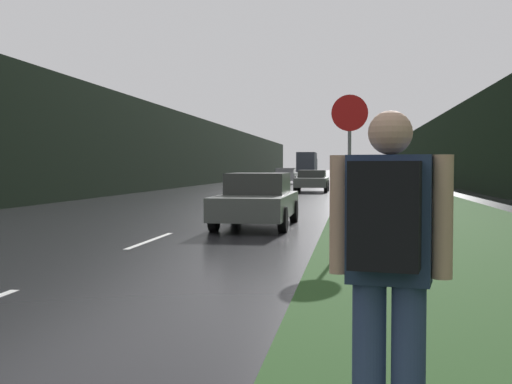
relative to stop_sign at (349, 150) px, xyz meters
name	(u,v)px	position (x,y,z in m)	size (l,w,h in m)	color
grass_verge	(390,192)	(2.37, 26.14, -1.88)	(6.00, 240.00, 0.02)	#26471E
lane_stripe_c	(151,240)	(-4.14, -0.18, -1.88)	(0.12, 3.00, 0.01)	silver
lane_stripe_d	(219,215)	(-4.14, 6.82, -1.88)	(0.12, 3.00, 0.01)	silver
treeline_far_side	(177,151)	(-13.65, 36.14, 0.96)	(2.00, 140.00, 5.68)	black
treeline_near_side	(465,148)	(8.37, 36.14, 1.07)	(2.00, 140.00, 5.90)	black
stop_sign	(349,150)	(0.00, 0.00, 0.00)	(0.74, 0.07, 3.02)	slate
hitchhiker_with_backpack	(388,261)	(0.24, -9.76, -0.83)	(0.63, 0.49, 1.85)	navy
car_passing_near	(257,200)	(-2.39, 3.39, -1.19)	(1.87, 4.73, 1.39)	#4C514C
car_passing_far	(312,181)	(-2.39, 26.66, -1.18)	(2.02, 4.40, 1.35)	#4C514C
car_oncoming	(286,176)	(-5.90, 45.13, -1.13)	(2.02, 4.54, 1.45)	#9E9EA3
delivery_truck	(307,165)	(-5.90, 73.74, -0.06)	(2.54, 8.44, 3.47)	black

